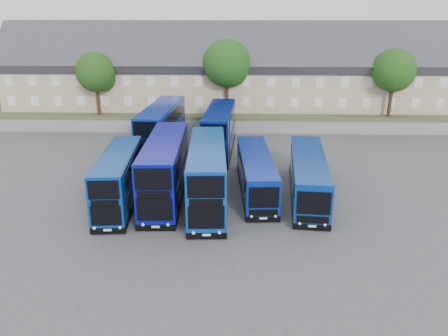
# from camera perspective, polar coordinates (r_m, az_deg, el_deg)

# --- Properties ---
(ground) EXTENTS (120.00, 120.00, 0.00)m
(ground) POSITION_cam_1_polar(r_m,az_deg,el_deg) (31.97, -4.38, -6.61)
(ground) COLOR #48494E
(ground) RESTS_ON ground
(retaining_wall) EXTENTS (70.00, 0.40, 1.50)m
(retaining_wall) POSITION_cam_1_polar(r_m,az_deg,el_deg) (54.27, -1.81, 5.39)
(retaining_wall) COLOR slate
(retaining_wall) RESTS_ON ground
(earth_bank) EXTENTS (80.00, 20.00, 2.00)m
(earth_bank) POSITION_cam_1_polar(r_m,az_deg,el_deg) (63.95, -1.27, 7.81)
(earth_bank) COLOR #3D4828
(earth_bank) RESTS_ON ground
(terrace_row) EXTENTS (60.00, 10.40, 11.20)m
(terrace_row) POSITION_cam_1_polar(r_m,az_deg,el_deg) (58.98, 1.46, 12.32)
(terrace_row) COLOR tan
(terrace_row) RESTS_ON earth_bank
(dd_front_left) EXTENTS (3.14, 10.40, 4.07)m
(dd_front_left) POSITION_cam_1_polar(r_m,az_deg,el_deg) (34.39, -13.54, -1.55)
(dd_front_left) COLOR navy
(dd_front_left) RESTS_ON ground
(dd_front_mid) EXTENTS (3.13, 12.07, 4.77)m
(dd_front_mid) POSITION_cam_1_polar(r_m,az_deg,el_deg) (34.87, -7.69, -0.26)
(dd_front_mid) COLOR #080C98
(dd_front_mid) RESTS_ON ground
(dd_front_right) EXTENTS (3.30, 11.89, 4.68)m
(dd_front_right) POSITION_cam_1_polar(r_m,az_deg,el_deg) (33.42, -2.19, -1.07)
(dd_front_right) COLOR #083C9D
(dd_front_right) RESTS_ON ground
(dd_rear_left) EXTENTS (3.60, 12.42, 4.88)m
(dd_rear_left) POSITION_cam_1_polar(r_m,az_deg,el_deg) (46.94, -8.11, 5.00)
(dd_rear_left) COLOR #082399
(dd_rear_left) RESTS_ON ground
(dd_rear_right) EXTENTS (3.28, 11.81, 4.65)m
(dd_rear_right) POSITION_cam_1_polar(r_m,az_deg,el_deg) (46.20, -0.58, 4.81)
(dd_rear_right) COLOR #081892
(dd_rear_right) RESTS_ON ground
(coach_east_a) EXTENTS (3.12, 11.80, 3.19)m
(coach_east_a) POSITION_cam_1_polar(r_m,az_deg,el_deg) (36.01, 4.17, -0.80)
(coach_east_a) COLOR #08229B
(coach_east_a) RESTS_ON ground
(coach_east_b) EXTENTS (3.71, 12.52, 3.37)m
(coach_east_b) POSITION_cam_1_polar(r_m,az_deg,el_deg) (35.66, 10.91, -1.17)
(coach_east_b) COLOR navy
(coach_east_b) RESTS_ON ground
(tree_west) EXTENTS (4.80, 4.80, 7.65)m
(tree_west) POSITION_cam_1_polar(r_m,az_deg,el_deg) (56.71, -16.23, 11.74)
(tree_west) COLOR #382314
(tree_west) RESTS_ON earth_bank
(tree_mid) EXTENTS (5.76, 5.76, 9.18)m
(tree_mid) POSITION_cam_1_polar(r_m,az_deg,el_deg) (54.45, 0.53, 13.27)
(tree_mid) COLOR #382314
(tree_mid) RESTS_ON earth_bank
(tree_east) EXTENTS (5.12, 5.12, 8.16)m
(tree_east) POSITION_cam_1_polar(r_m,az_deg,el_deg) (57.22, 21.41, 11.59)
(tree_east) COLOR #382314
(tree_east) RESTS_ON earth_bank
(tree_far) EXTENTS (5.44, 5.44, 8.67)m
(tree_far) POSITION_cam_1_polar(r_m,az_deg,el_deg) (65.81, 24.51, 12.38)
(tree_far) COLOR #382314
(tree_far) RESTS_ON earth_bank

